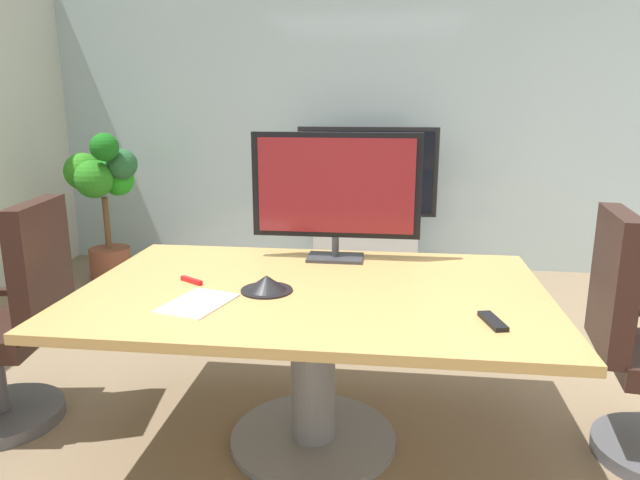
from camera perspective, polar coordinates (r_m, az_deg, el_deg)
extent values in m
plane|color=#7A664C|center=(2.78, -1.28, -19.68)|extent=(7.03, 7.03, 0.00)
cube|color=#9EB2B7|center=(5.32, 3.49, 11.36)|extent=(5.64, 0.10, 2.62)
cube|color=#B2894C|center=(2.49, -0.72, -5.18)|extent=(1.99, 1.28, 0.04)
cylinder|color=slate|center=(2.63, -0.70, -12.87)|extent=(0.20, 0.20, 0.71)
cylinder|color=slate|center=(2.80, -0.68, -19.06)|extent=(0.76, 0.76, 0.03)
cylinder|color=#4C4C51|center=(3.32, -28.98, -15.03)|extent=(0.56, 0.56, 0.06)
cube|color=black|center=(2.92, -26.03, -2.38)|extent=(0.15, 0.46, 0.60)
cube|color=black|center=(3.31, -27.72, -4.57)|extent=(0.28, 0.09, 0.03)
cube|color=black|center=(2.70, 27.21, -3.77)|extent=(0.15, 0.46, 0.60)
cube|color=#333338|center=(2.91, 1.53, -1.77)|extent=(0.28, 0.18, 0.02)
cylinder|color=#333338|center=(2.89, 1.54, -0.67)|extent=(0.04, 0.04, 0.10)
cube|color=black|center=(2.84, 1.60, 5.45)|extent=(0.84, 0.04, 0.52)
cube|color=maroon|center=(2.82, 1.56, 5.40)|extent=(0.77, 0.01, 0.47)
cube|color=#B7BABC|center=(5.12, 4.59, -0.48)|extent=(0.90, 0.36, 0.55)
cube|color=black|center=(4.98, 4.72, 6.79)|extent=(1.20, 0.06, 0.76)
cube|color=black|center=(4.94, 4.70, 6.74)|extent=(1.12, 0.01, 0.69)
cylinder|color=brown|center=(5.26, -20.12, -2.33)|extent=(0.34, 0.34, 0.30)
cylinder|color=brown|center=(5.17, -20.46, 1.61)|extent=(0.05, 0.05, 0.44)
sphere|color=#255D30|center=(5.05, -19.16, 7.16)|extent=(0.26, 0.26, 0.26)
sphere|color=#23981C|center=(5.17, -19.46, 5.65)|extent=(0.26, 0.26, 0.26)
sphere|color=#178F1F|center=(5.24, -20.50, 6.40)|extent=(0.22, 0.22, 0.22)
sphere|color=#2E841D|center=(5.19, -22.50, 6.31)|extent=(0.31, 0.31, 0.31)
sphere|color=#287C1C|center=(5.04, -21.61, 5.66)|extent=(0.31, 0.31, 0.31)
sphere|color=#166517|center=(4.90, -20.69, 8.65)|extent=(0.23, 0.23, 0.23)
cone|color=black|center=(2.43, -5.35, -4.31)|extent=(0.19, 0.19, 0.07)
cylinder|color=black|center=(2.44, -5.33, -5.00)|extent=(0.22, 0.22, 0.01)
cube|color=black|center=(2.18, 16.82, -7.75)|extent=(0.09, 0.18, 0.02)
cube|color=red|center=(2.60, -12.67, -3.96)|extent=(0.12, 0.09, 0.02)
cube|color=white|center=(2.33, -12.06, -6.16)|extent=(0.28, 0.34, 0.01)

